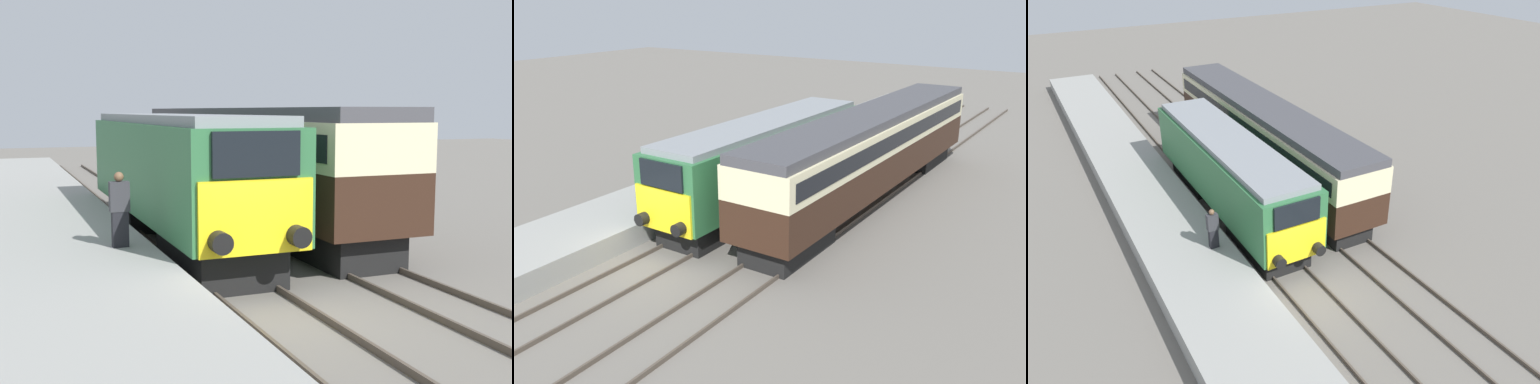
# 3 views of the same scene
# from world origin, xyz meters

# --- Properties ---
(ground_plane) EXTENTS (120.00, 120.00, 0.00)m
(ground_plane) POSITION_xyz_m (0.00, 0.00, 0.00)
(ground_plane) COLOR slate
(platform_left) EXTENTS (3.50, 50.00, 0.83)m
(platform_left) POSITION_xyz_m (-3.30, 8.00, 0.42)
(platform_left) COLOR gray
(platform_left) RESTS_ON ground_plane
(rails_near_track) EXTENTS (1.51, 60.00, 0.14)m
(rails_near_track) POSITION_xyz_m (0.00, 5.00, 0.07)
(rails_near_track) COLOR #4C4238
(rails_near_track) RESTS_ON ground_plane
(rails_far_track) EXTENTS (1.50, 60.00, 0.14)m
(rails_far_track) POSITION_xyz_m (3.40, 5.00, 0.07)
(rails_far_track) COLOR #4C4238
(rails_far_track) RESTS_ON ground_plane
(locomotive) EXTENTS (2.70, 12.89, 3.80)m
(locomotive) POSITION_xyz_m (0.00, 6.84, 2.10)
(locomotive) COLOR black
(locomotive) RESTS_ON ground_plane
(passenger_carriage) EXTENTS (2.75, 18.03, 3.99)m
(passenger_carriage) POSITION_xyz_m (3.40, 10.09, 2.42)
(passenger_carriage) COLOR black
(passenger_carriage) RESTS_ON ground_plane
(person_on_platform) EXTENTS (0.44, 0.26, 1.71)m
(person_on_platform) POSITION_xyz_m (-2.29, 3.19, 1.69)
(person_on_platform) COLOR black
(person_on_platform) RESTS_ON platform_left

